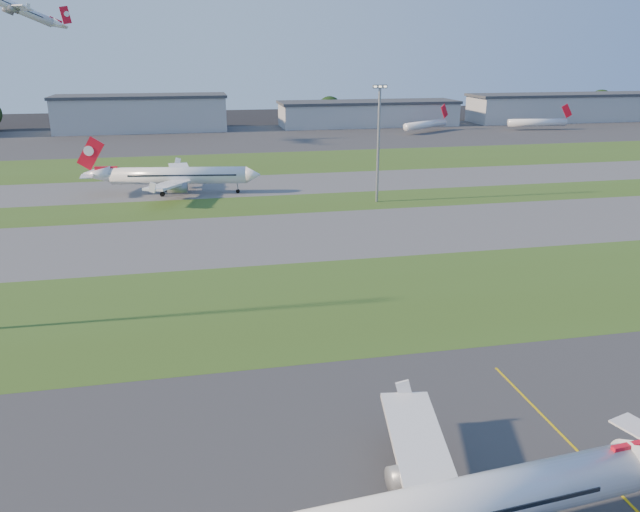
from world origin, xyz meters
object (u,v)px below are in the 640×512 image
object	(u,v)px
airliner_parked	(459,506)
mini_jet_near	(426,124)
airliner_taxiing	(177,176)
light_mast_centre	(379,136)
mini_jet_far	(538,122)

from	to	relation	value
airliner_parked	mini_jet_near	bearing A→B (deg)	64.40
airliner_taxiing	airliner_parked	bearing A→B (deg)	108.14
airliner_parked	light_mast_centre	size ratio (longest dim) A/B	1.32
airliner_parked	airliner_taxiing	xyz separation A→B (m)	(-19.43, 119.17, 0.59)
mini_jet_far	light_mast_centre	world-z (taller)	light_mast_centre
airliner_taxiing	mini_jet_near	bearing A→B (deg)	-126.24
airliner_parked	mini_jet_far	xyz separation A→B (m)	(132.50, 218.23, -0.46)
airliner_parked	light_mast_centre	xyz separation A→B (m)	(24.78, 101.39, 11.07)
airliner_parked	mini_jet_near	size ratio (longest dim) A/B	1.36
light_mast_centre	mini_jet_near	bearing A→B (deg)	64.31
mini_jet_far	airliner_parked	bearing A→B (deg)	-116.68
mini_jet_near	light_mast_centre	xyz separation A→B (m)	(-57.08, -118.65, 11.53)
mini_jet_far	airliner_taxiing	bearing A→B (deg)	-142.31
mini_jet_far	light_mast_centre	xyz separation A→B (m)	(-107.72, -116.84, 11.53)
light_mast_centre	airliner_taxiing	bearing A→B (deg)	158.09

